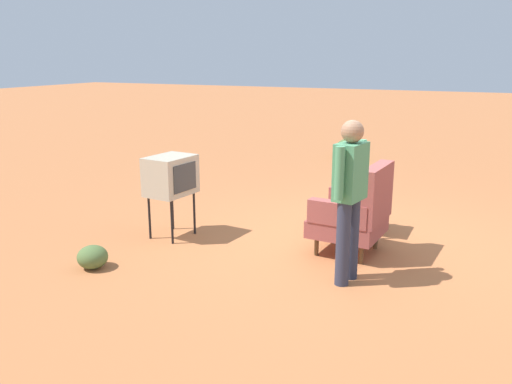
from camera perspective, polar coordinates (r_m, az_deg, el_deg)
ground_plane at (r=6.61m, az=10.24°, el=-5.54°), size 60.00×60.00×0.00m
armchair at (r=6.17m, az=10.70°, el=-2.13°), size 0.83×0.84×1.06m
side_table at (r=6.93m, az=10.95°, el=0.23°), size 0.56×0.56×0.66m
tv_on_stand at (r=6.67m, az=-9.10°, el=1.70°), size 0.65×0.51×1.03m
person_standing at (r=5.28m, az=9.99°, el=0.02°), size 0.56×0.28×1.64m
soda_can_red at (r=7.12m, az=11.10°, el=1.94°), size 0.07×0.07×0.12m
bottle_wine_green at (r=7.01m, az=11.59°, el=2.54°), size 0.07×0.07×0.32m
flower_vase at (r=6.73m, az=8.87°, el=2.07°), size 0.14×0.10×0.27m
shrub_near at (r=12.10m, az=9.85°, el=4.64°), size 0.56×0.56×0.43m
shrub_far at (r=6.03m, az=-17.08°, el=-6.66°), size 0.33×0.33×0.25m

